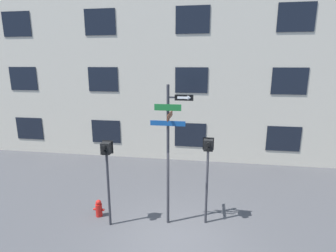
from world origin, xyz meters
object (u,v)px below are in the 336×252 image
at_px(street_sign_pole, 170,144).
at_px(fire_hydrant, 99,208).
at_px(pedestrian_signal_left, 107,162).
at_px(pedestrian_signal_right, 208,160).

bearing_deg(street_sign_pole, fire_hydrant, 179.63).
height_order(street_sign_pole, pedestrian_signal_left, street_sign_pole).
bearing_deg(street_sign_pole, pedestrian_signal_right, 9.19).
relative_size(pedestrian_signal_right, fire_hydrant, 4.81).
distance_m(pedestrian_signal_left, fire_hydrant, 2.06).
bearing_deg(fire_hydrant, pedestrian_signal_left, -36.88).
distance_m(street_sign_pole, pedestrian_signal_right, 1.32).
xyz_separation_m(pedestrian_signal_left, fire_hydrant, (-0.58, 0.43, -1.93)).
height_order(pedestrian_signal_left, fire_hydrant, pedestrian_signal_left).
bearing_deg(pedestrian_signal_right, fire_hydrant, -177.25).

